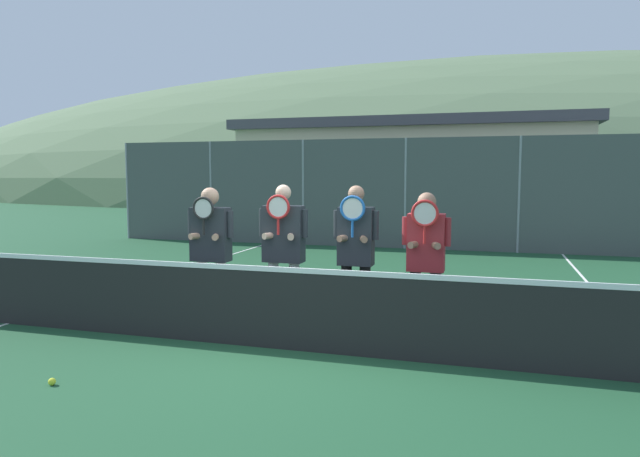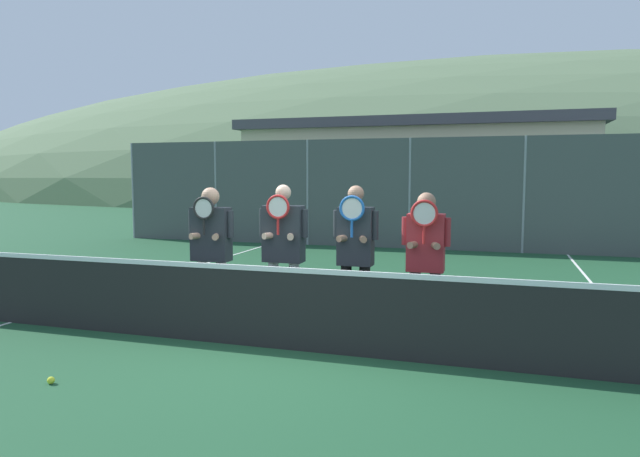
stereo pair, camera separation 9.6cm
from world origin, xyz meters
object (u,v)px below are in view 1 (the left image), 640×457
Objects in this scene: player_center_right at (356,250)px; player_rightmost at (426,254)px; player_center_left at (283,246)px; tennis_ball_on_court at (52,382)px; player_leftmost at (211,244)px; car_left_of_center at (452,210)px; car_far_left at (288,205)px.

player_rightmost is at bearing 2.14° from player_center_right.
player_center_left reaches higher than player_center_right.
player_center_right is 26.54× the size of tennis_ball_on_court.
car_left_of_center is at bearing 78.89° from player_leftmost.
player_center_right is at bearing -91.98° from car_left_of_center.
player_leftmost is 0.39× the size of car_far_left.
car_far_left is at bearing 179.38° from car_left_of_center.
tennis_ball_on_court is (-0.48, -2.23, -1.03)m from player_leftmost.
player_rightmost is (2.65, 0.13, -0.04)m from player_leftmost.
car_far_left reaches higher than player_center_left.
car_far_left is (-4.04, 11.32, -0.13)m from player_center_left.
player_center_right reaches higher than tennis_ball_on_court.
car_left_of_center is 13.86m from tennis_ball_on_court.
player_leftmost is 1.84m from player_center_right.
car_far_left is at bearing 117.05° from player_rightmost.
player_leftmost is at bearing -175.33° from player_center_left.
car_left_of_center is at bearing 78.73° from tennis_ball_on_court.
player_center_right is 0.81m from player_rightmost.
car_far_left is 0.97× the size of car_left_of_center.
player_center_right is 0.40× the size of car_far_left.
car_left_of_center is (1.28, 11.26, -0.21)m from player_center_left.
car_far_left is at bearing 100.89° from tennis_ball_on_court.
car_far_left reaches higher than tennis_ball_on_court.
player_center_left is 0.40× the size of car_far_left.
player_leftmost is 26.05× the size of tennis_ball_on_court.
car_far_left reaches higher than car_left_of_center.
car_left_of_center is (2.23, 11.34, -0.21)m from player_leftmost.
player_rightmost is (1.71, 0.06, -0.04)m from player_center_left.
tennis_ball_on_court is at bearing -134.79° from player_center_right.
player_leftmost is at bearing 77.93° from tennis_ball_on_court.
player_rightmost is at bearing -87.82° from car_left_of_center.
tennis_ball_on_court is (-3.13, -2.36, -0.99)m from player_rightmost.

